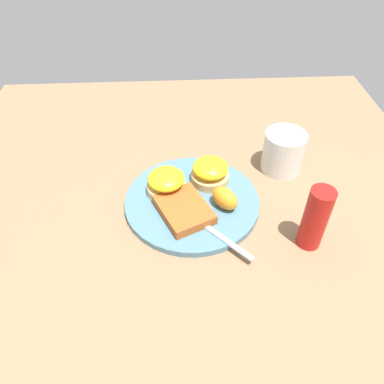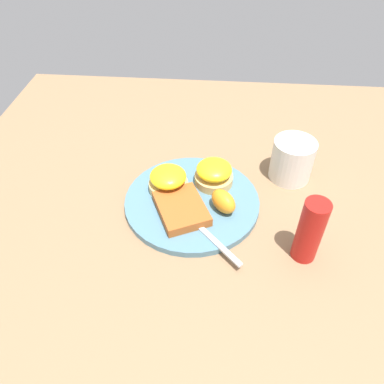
{
  "view_description": "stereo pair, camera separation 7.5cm",
  "coord_description": "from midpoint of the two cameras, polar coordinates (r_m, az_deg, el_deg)",
  "views": [
    {
      "loc": [
        -0.55,
        0.03,
        0.55
      ],
      "look_at": [
        0.0,
        0.0,
        0.03
      ],
      "focal_mm": 35.0,
      "sensor_mm": 36.0,
      "label": 1
    },
    {
      "loc": [
        -0.55,
        -0.04,
        0.55
      ],
      "look_at": [
        0.0,
        0.0,
        0.03
      ],
      "focal_mm": 35.0,
      "sensor_mm": 36.0,
      "label": 2
    }
  ],
  "objects": [
    {
      "name": "plate",
      "position": [
        0.77,
        2.79,
        -1.59
      ],
      "size": [
        0.28,
        0.28,
        0.01
      ],
      "primitive_type": "cylinder",
      "color": "slate",
      "rests_on": "ground_plane"
    },
    {
      "name": "ground_plane",
      "position": [
        0.78,
        2.77,
        -1.96
      ],
      "size": [
        1.1,
        1.1,
        0.0
      ],
      "primitive_type": "plane",
      "color": "#846647"
    },
    {
      "name": "condiment_bottle",
      "position": [
        0.68,
        20.61,
        -5.75
      ],
      "size": [
        0.04,
        0.04,
        0.13
      ],
      "primitive_type": "cylinder",
      "color": "#B21914",
      "rests_on": "ground_plane"
    },
    {
      "name": "sandwich_benedict_right",
      "position": [
        0.77,
        -0.87,
        1.66
      ],
      "size": [
        0.08,
        0.08,
        0.05
      ],
      "color": "tan",
      "rests_on": "plate"
    },
    {
      "name": "orange_wedge",
      "position": [
        0.74,
        7.73,
        -1.56
      ],
      "size": [
        0.07,
        0.07,
        0.04
      ],
      "primitive_type": "ellipsoid",
      "rotation": [
        0.0,
        0.0,
        0.7
      ],
      "color": "orange",
      "rests_on": "plate"
    },
    {
      "name": "fork",
      "position": [
        0.72,
        3.44,
        -4.82
      ],
      "size": [
        0.18,
        0.16,
        0.0
      ],
      "color": "silver",
      "rests_on": "plate"
    },
    {
      "name": "hashbrown_patty",
      "position": [
        0.73,
        1.29,
        -2.68
      ],
      "size": [
        0.14,
        0.13,
        0.02
      ],
      "primitive_type": "cube",
      "rotation": [
        0.0,
        0.0,
        0.43
      ],
      "color": "#A75121",
      "rests_on": "plate"
    },
    {
      "name": "cup",
      "position": [
        0.85,
        17.48,
        4.65
      ],
      "size": [
        0.12,
        0.09,
        0.09
      ],
      "color": "silver",
      "rests_on": "ground_plane"
    },
    {
      "name": "sandwich_benedict_left",
      "position": [
        0.79,
        6.09,
        2.71
      ],
      "size": [
        0.08,
        0.08,
        0.05
      ],
      "color": "tan",
      "rests_on": "plate"
    }
  ]
}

